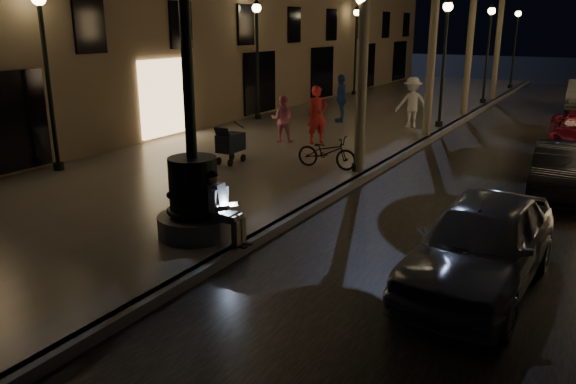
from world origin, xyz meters
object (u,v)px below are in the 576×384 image
Objects in this scene: stroller at (230,143)px; pedestrian_red at (317,115)px; lamp_curb_c at (489,41)px; car_second at (562,171)px; lamp_left_b at (257,45)px; lamp_left_c at (356,39)px; lamp_left_a at (45,56)px; lamp_curb_a at (361,56)px; fountain_lamppost at (193,183)px; seated_man_laptop at (221,205)px; car_front at (480,243)px; pedestrian_pink at (282,119)px; lamp_curb_b at (445,46)px; bicycle at (327,152)px; lamp_curb_d at (516,38)px; pedestrian_white at (412,102)px; pedestrian_blue at (341,98)px.

pedestrian_red is at bearing 76.00° from stroller.
lamp_curb_c is 16.05m from car_second.
lamp_left_c is at bearing 90.00° from lamp_left_b.
lamp_curb_a is at bearing 29.40° from lamp_left_a.
stroller is at bearing -62.62° from lamp_left_b.
seated_man_laptop is at bearing -0.00° from fountain_lamppost.
lamp_left_a is 1.27× the size of car_second.
pedestrian_pink is at bearing 140.33° from car_front.
lamp_left_b is at bearing 118.07° from fountain_lamppost.
stroller is at bearing -110.98° from lamp_curb_b.
lamp_curb_a and lamp_left_a have the same top height.
lamp_curb_b is at bearing 90.00° from lamp_curb_a.
car_front is 6.12m from car_second.
lamp_left_a reaches higher than bicycle.
bicycle is at bearing -92.01° from lamp_curb_d.
fountain_lamppost is 1.08× the size of lamp_curb_a.
lamp_curb_b is 2.38m from pedestrian_white.
pedestrian_blue is (-3.70, 13.07, 0.26)m from seated_man_laptop.
lamp_left_c is (0.00, 20.00, 0.00)m from lamp_left_a.
lamp_curb_d reaches higher than stroller.
lamp_curb_d is (0.00, 16.00, 0.00)m from lamp_curb_b.
pedestrian_white is at bearing 20.59° from pedestrian_red.
stroller is (3.64, -17.03, -2.44)m from lamp_left_c.
car_second is at bearing 54.13° from seated_man_laptop.
lamp_left_c is 1.12× the size of car_front.
lamp_curb_c is 3.10× the size of pedestrian_pink.
pedestrian_blue reaches higher than car_front.
lamp_left_b is 16.12m from car_front.
lamp_left_a is 11.73m from car_front.
lamp_curb_a is 7.61m from pedestrian_white.
lamp_curb_a is 8.28m from pedestrian_blue.
fountain_lamppost is 8.98m from pedestrian_pink.
pedestrian_white is (-0.90, -16.73, -2.08)m from lamp_curb_d.
lamp_curb_d reaches higher than car_front.
seated_man_laptop is at bearing -57.29° from stroller.
lamp_curb_a is at bearing -94.70° from pedestrian_red.
pedestrian_red is at bearing 106.21° from seated_man_laptop.
pedestrian_white is at bearing 93.50° from seated_man_laptop.
pedestrian_blue is at bearing 73.33° from lamp_left_a.
pedestrian_white reaches higher than bicycle.
lamp_curb_a is 4.32m from pedestrian_red.
pedestrian_pink is (-3.10, 8.43, -0.24)m from fountain_lamppost.
fountain_lamppost is 7.00m from lamp_left_a.
lamp_left_a reaches higher than stroller.
lamp_curb_a is at bearing -84.75° from bicycle.
lamp_curb_b is at bearing 14.92° from pedestrian_red.
pedestrian_white is (6.20, 1.27, -2.08)m from lamp_left_b.
seated_man_laptop is 0.27× the size of lamp_curb_b.
pedestrian_red is (-1.92, 8.73, -0.06)m from fountain_lamppost.
fountain_lamppost is at bearing -91.82° from lamp_curb_c.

